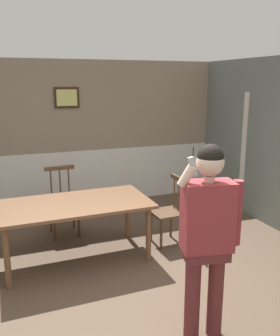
{
  "coord_description": "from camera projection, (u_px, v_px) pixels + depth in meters",
  "views": [
    {
      "loc": [
        -1.08,
        -3.21,
        2.29
      ],
      "look_at": [
        0.05,
        -0.14,
        1.5
      ],
      "focal_mm": 38.63,
      "sensor_mm": 36.0,
      "label": 1
    }
  ],
  "objects": [
    {
      "name": "dining_table",
      "position": [
        75.0,
        209.0,
        4.61
      ],
      "size": [
        1.94,
        1.05,
        0.78
      ],
      "rotation": [
        0.0,
        0.0,
        0.02
      ],
      "color": "brown",
      "rests_on": "ground_plane"
    },
    {
      "name": "ground_plane",
      "position": [
        131.0,
        302.0,
        3.83
      ],
      "size": [
        7.38,
        7.38,
        0.0
      ],
      "primitive_type": "plane",
      "color": "brown"
    },
    {
      "name": "person_figure",
      "position": [
        208.0,
        229.0,
        3.1
      ],
      "size": [
        0.59,
        0.32,
        1.79
      ],
      "rotation": [
        0.0,
        0.0,
        2.95
      ],
      "color": "brown",
      "rests_on": "ground_plane"
    },
    {
      "name": "chair_near_window",
      "position": [
        169.0,
        211.0,
        5.14
      ],
      "size": [
        0.43,
        0.43,
        0.97
      ],
      "rotation": [
        0.0,
        0.0,
        1.63
      ],
      "color": "#513823",
      "rests_on": "ground_plane"
    },
    {
      "name": "chair_by_doorway",
      "position": [
        63.0,
        203.0,
        5.46
      ],
      "size": [
        0.47,
        0.47,
        1.03
      ],
      "rotation": [
        0.0,
        0.0,
        3.18
      ],
      "color": "#513823",
      "rests_on": "ground_plane"
    },
    {
      "name": "room_back_partition",
      "position": [
        71.0,
        138.0,
        6.59
      ],
      "size": [
        5.69,
        0.17,
        2.66
      ],
      "color": "gray",
      "rests_on": "ground_plane"
    }
  ]
}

